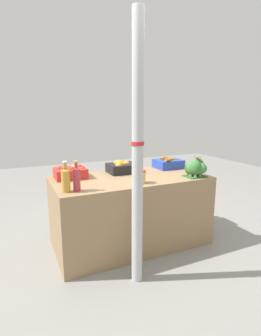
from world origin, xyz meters
TOP-DOWN VIEW (x-y plane):
  - ground_plane at (0.00, 0.00)m, footprint 10.00×10.00m
  - market_table at (0.00, 0.00)m, footprint 1.67×0.84m
  - support_pole at (-0.23, -0.64)m, footprint 0.11×0.11m
  - apple_crate at (-0.61, 0.24)m, footprint 0.33×0.27m
  - orange_crate at (-0.00, 0.23)m, footprint 0.33×0.27m
  - carrot_crate at (0.64, 0.23)m, footprint 0.33×0.27m
  - broccoli_pile at (0.65, -0.29)m, footprint 0.24×0.21m
  - juice_bottle_amber at (-0.75, -0.26)m, footprint 0.08×0.08m
  - juice_bottle_ruby at (-0.65, -0.26)m, footprint 0.07×0.07m
  - pickle_jar at (-0.02, -0.27)m, footprint 0.11×0.11m
  - sparrow_bird at (0.65, -0.29)m, footprint 0.05×0.14m

SIDE VIEW (x-z plane):
  - ground_plane at x=0.00m, z-range 0.00..0.00m
  - market_table at x=0.00m, z-range 0.00..0.78m
  - carrot_crate at x=0.64m, z-range 0.76..0.91m
  - apple_crate at x=-0.61m, z-range 0.77..0.91m
  - pickle_jar at x=-0.02m, z-range 0.78..0.91m
  - orange_crate at x=0.00m, z-range 0.77..0.92m
  - broccoli_pile at x=0.65m, z-range 0.78..0.97m
  - juice_bottle_ruby at x=-0.65m, z-range 0.76..1.03m
  - juice_bottle_amber at x=-0.75m, z-range 0.76..1.03m
  - sparrow_bird at x=0.65m, z-range 0.98..1.03m
  - support_pole at x=-0.23m, z-range 0.00..2.23m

